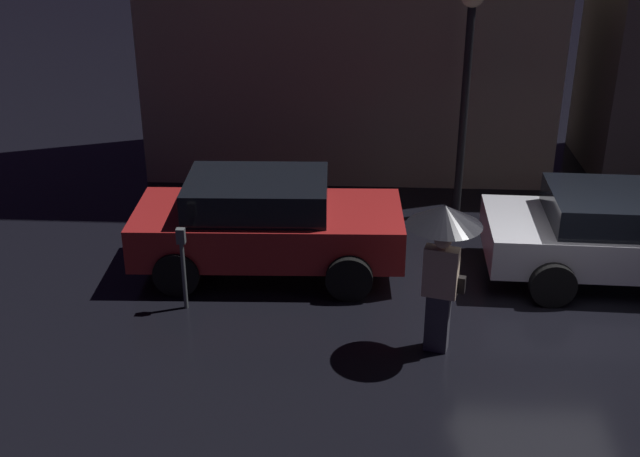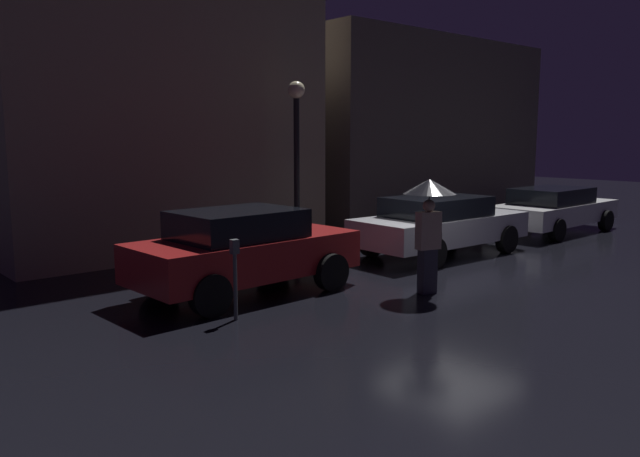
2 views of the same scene
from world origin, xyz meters
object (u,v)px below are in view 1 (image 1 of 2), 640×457
pedestrian_with_umbrella (443,242)px  street_lamp_near (468,60)px  parking_meter (183,260)px  parked_car_silver (634,234)px  parked_car_red (266,222)px

pedestrian_with_umbrella → street_lamp_near: 4.82m
parking_meter → pedestrian_with_umbrella: bearing=-13.9°
parking_meter → street_lamp_near: bearing=41.3°
pedestrian_with_umbrella → parked_car_silver: bearing=50.2°
pedestrian_with_umbrella → parking_meter: size_ratio=1.64×
parked_car_red → street_lamp_near: 4.51m
parked_car_red → parked_car_silver: bearing=-1.9°
parked_car_red → parked_car_silver: parked_car_red is taller
parked_car_silver → pedestrian_with_umbrella: 3.88m
parked_car_red → parked_car_silver: 5.60m
parked_car_silver → parking_meter: parked_car_silver is taller
parked_car_silver → parking_meter: (-6.63, -1.30, 0.03)m
parked_car_silver → street_lamp_near: bearing=136.3°
parking_meter → street_lamp_near: (4.24, 3.73, 2.03)m
parked_car_red → street_lamp_near: street_lamp_near is taller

